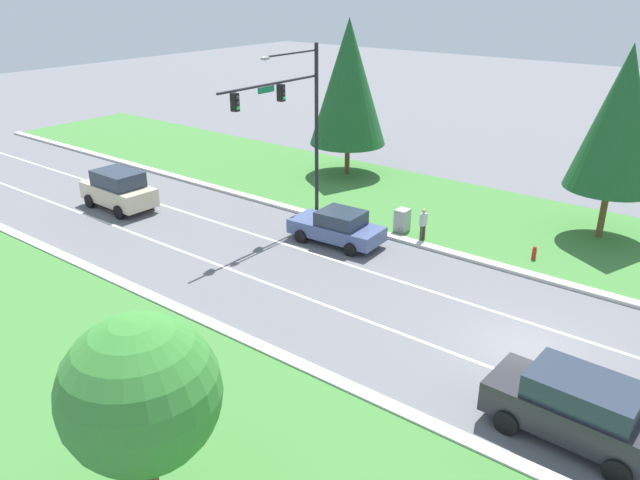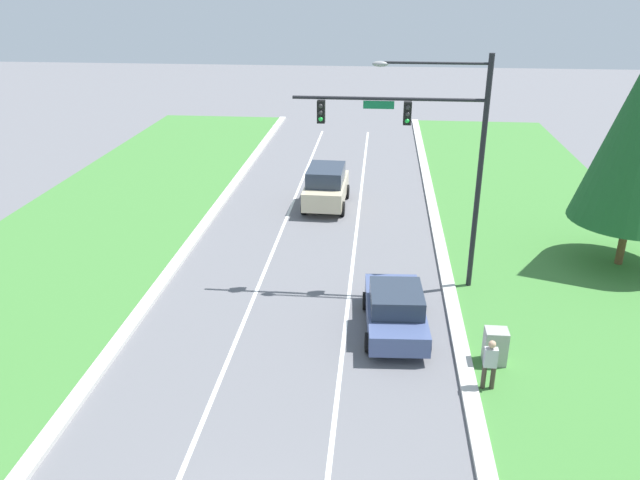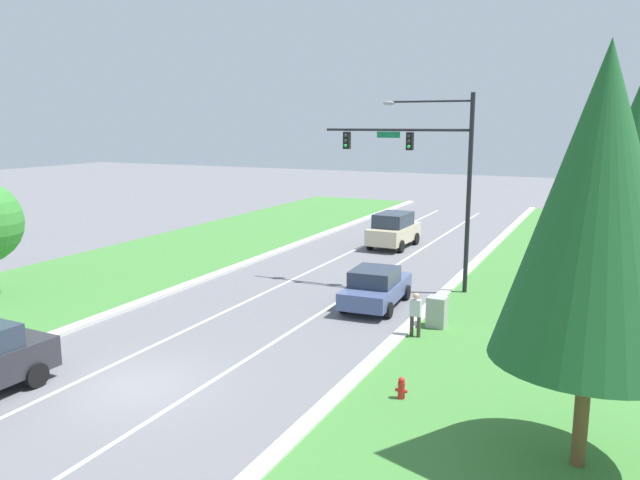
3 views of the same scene
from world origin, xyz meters
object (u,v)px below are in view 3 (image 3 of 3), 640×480
traffic_signal_mast (429,163)px  conifer_far_right_tree (599,206)px  champagne_suv (394,230)px  pedestrian (416,313)px  utility_cabinet (437,313)px  fire_hydrant (401,389)px  slate_blue_sedan (376,287)px  conifer_near_right_tree (638,163)px

traffic_signal_mast → conifer_far_right_tree: bearing=-61.2°
champagne_suv → pedestrian: (6.14, -15.58, -0.17)m
traffic_signal_mast → pedestrian: bearing=-76.8°
utility_cabinet → fire_hydrant: utility_cabinet is taller
utility_cabinet → conifer_far_right_tree: size_ratio=0.13×
utility_cabinet → fire_hydrant: (0.75, -6.48, -0.27)m
slate_blue_sedan → conifer_far_right_tree: conifer_far_right_tree is taller
conifer_near_right_tree → conifer_far_right_tree: bearing=-93.7°
pedestrian → conifer_far_right_tree: size_ratio=0.18×
traffic_signal_mast → utility_cabinet: size_ratio=7.24×
slate_blue_sedan → fire_hydrant: size_ratio=6.66×
pedestrian → slate_blue_sedan: bearing=-48.7°
utility_cabinet → conifer_far_right_tree: bearing=-56.2°
slate_blue_sedan → pedestrian: size_ratio=2.76×
traffic_signal_mast → champagne_suv: bearing=117.3°
conifer_near_right_tree → conifer_far_right_tree: size_ratio=1.05×
slate_blue_sedan → conifer_near_right_tree: 12.44m
champagne_suv → fire_hydrant: (7.30, -20.67, -0.76)m
fire_hydrant → conifer_near_right_tree: bearing=68.6°
traffic_signal_mast → conifer_near_right_tree: 8.81m
traffic_signal_mast → conifer_near_right_tree: size_ratio=0.91×
champagne_suv → fire_hydrant: champagne_suv is taller
traffic_signal_mast → conifer_near_right_tree: conifer_near_right_tree is taller
slate_blue_sedan → utility_cabinet: 3.55m
utility_cabinet → conifer_far_right_tree: conifer_far_right_tree is taller
champagne_suv → conifer_near_right_tree: conifer_near_right_tree is taller
pedestrian → conifer_far_right_tree: (5.78, -6.64, 4.97)m
champagne_suv → utility_cabinet: 15.63m
pedestrian → conifer_near_right_tree: bearing=-125.1°
fire_hydrant → conifer_far_right_tree: size_ratio=0.08×
utility_cabinet → conifer_near_right_tree: size_ratio=0.13×
champagne_suv → conifer_near_right_tree: size_ratio=0.47×
fire_hydrant → traffic_signal_mast: bearing=103.0°
fire_hydrant → pedestrian: bearing=102.8°
pedestrian → utility_cabinet: bearing=-105.1°
champagne_suv → slate_blue_sedan: bearing=-72.9°
utility_cabinet → conifer_near_right_tree: bearing=51.2°
pedestrian → conifer_far_right_tree: bearing=132.0°
utility_cabinet → pedestrian: (-0.40, -1.40, 0.32)m
conifer_near_right_tree → conifer_far_right_tree: 16.07m
slate_blue_sedan → conifer_near_right_tree: size_ratio=0.48×
traffic_signal_mast → champagne_suv: 11.02m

